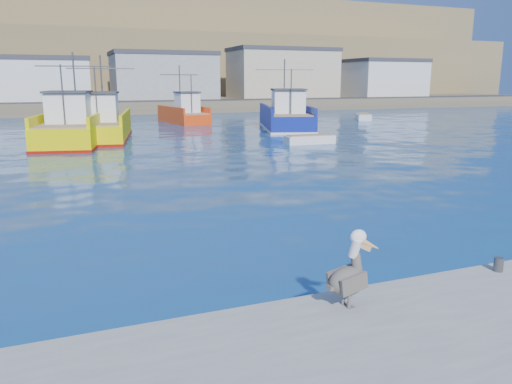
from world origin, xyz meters
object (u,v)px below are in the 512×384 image
pelican (350,274)px  trawler_yellow_a (75,128)px  skiff_mid (310,140)px  boat_orange (184,113)px  skiff_far (363,117)px  trawler_blue (286,117)px  trawler_yellow_b (103,126)px

pelican → trawler_yellow_a: bearing=96.4°
skiff_mid → pelican: (-12.18, -24.88, 0.85)m
boat_orange → pelican: size_ratio=6.00×
boat_orange → skiff_far: (20.37, -3.35, -0.74)m
pelican → trawler_blue: bearing=66.8°
skiff_mid → skiff_far: size_ratio=0.85×
trawler_yellow_a → trawler_yellow_b: (2.11, 1.77, -0.05)m
boat_orange → pelican: bearing=-99.9°
trawler_yellow_b → skiff_mid: trawler_yellow_b is taller
trawler_yellow_b → pelican: size_ratio=8.06×
trawler_yellow_a → trawler_yellow_b: trawler_yellow_a is taller
trawler_yellow_a → trawler_blue: size_ratio=1.01×
trawler_yellow_b → skiff_mid: bearing=-31.8°
boat_orange → skiff_mid: size_ratio=2.32×
skiff_far → skiff_mid: bearing=-132.5°
trawler_blue → trawler_yellow_a: bearing=-167.0°
trawler_yellow_b → skiff_far: 31.26m
skiff_far → trawler_blue: bearing=-153.0°
skiff_mid → trawler_yellow_b: bearing=148.2°
pelican → skiff_far: bearing=56.3°
trawler_yellow_a → trawler_yellow_b: size_ratio=1.08×
skiff_far → pelican: (-28.41, -42.57, 0.82)m
trawler_yellow_a → pelican: bearing=-83.6°
trawler_yellow_b → boat_orange: 15.76m
boat_orange → skiff_mid: (4.13, -21.03, -0.77)m
trawler_yellow_a → trawler_yellow_b: bearing=40.0°
trawler_yellow_b → boat_orange: size_ratio=1.34×
boat_orange → pelican: boat_orange is taller
skiff_mid → pelican: 27.71m
boat_orange → pelican: (-8.04, -45.91, 0.08)m
trawler_yellow_b → skiff_mid: size_ratio=3.12×
trawler_yellow_a → skiff_far: trawler_yellow_a is taller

